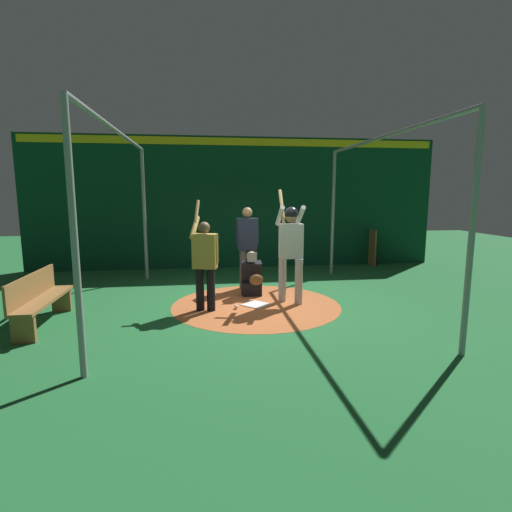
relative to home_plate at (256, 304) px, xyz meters
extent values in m
plane|color=#216633|center=(0.00, 0.00, -0.01)|extent=(27.58, 27.58, 0.00)
cylinder|color=#B76033|center=(0.00, 0.00, -0.01)|extent=(3.21, 3.21, 0.01)
cube|color=white|center=(0.00, 0.00, 0.00)|extent=(0.59, 0.59, 0.01)
cylinder|color=#B3B3B7|center=(0.05, 0.82, 0.43)|extent=(0.15, 0.15, 0.88)
cylinder|color=#B3B3B7|center=(-0.19, 0.55, 0.43)|extent=(0.15, 0.15, 0.88)
cube|color=silver|center=(-0.07, 0.68, 1.20)|extent=(0.22, 0.44, 0.66)
cylinder|color=silver|center=(-0.17, 0.88, 1.68)|extent=(0.53, 0.09, 0.41)
cylinder|color=silver|center=(-0.17, 0.48, 1.68)|extent=(0.53, 0.09, 0.41)
sphere|color=#9E704C|center=(-0.07, 0.68, 1.66)|extent=(0.23, 0.23, 0.23)
sphere|color=black|center=(-0.07, 0.68, 1.72)|extent=(0.25, 0.25, 0.25)
cylinder|color=tan|center=(-0.29, 0.55, 1.81)|extent=(0.54, 0.06, 0.73)
cube|color=black|center=(-0.80, 0.01, 0.13)|extent=(0.40, 0.40, 0.29)
cube|color=black|center=(-0.76, 0.01, 0.49)|extent=(0.30, 0.40, 0.47)
sphere|color=tan|center=(-0.74, 0.01, 0.81)|extent=(0.21, 0.21, 0.21)
cube|color=gray|center=(-0.64, 0.01, 0.81)|extent=(0.03, 0.19, 0.19)
ellipsoid|color=brown|center=(-0.48, 0.07, 0.37)|extent=(0.12, 0.28, 0.22)
cylinder|color=#4C4C51|center=(-1.38, 0.09, 0.43)|extent=(0.15, 0.15, 0.88)
cylinder|color=#4C4C51|center=(-1.38, -0.11, 0.43)|extent=(0.15, 0.15, 0.88)
cube|color=#1E2338|center=(-1.38, -0.01, 1.21)|extent=(0.22, 0.42, 0.70)
cylinder|color=#1E2338|center=(-1.38, 0.19, 1.27)|extent=(0.09, 0.09, 0.59)
cylinder|color=#1E2338|center=(-1.38, -0.21, 1.27)|extent=(0.09, 0.09, 0.59)
sphere|color=#9E704C|center=(-1.38, -0.01, 1.69)|extent=(0.23, 0.23, 0.23)
cylinder|color=black|center=(0.25, -0.86, 0.38)|extent=(0.15, 0.15, 0.78)
cylinder|color=black|center=(0.20, -1.05, 0.38)|extent=(0.15, 0.15, 0.78)
cube|color=#AF8C3C|center=(0.22, -0.95, 1.08)|extent=(0.32, 0.46, 0.62)
cylinder|color=#AF8C3C|center=(0.27, -0.76, 1.13)|extent=(0.09, 0.09, 0.52)
cylinder|color=#AF8C3C|center=(0.08, -1.12, 1.50)|extent=(0.47, 0.20, 0.40)
sphere|color=brown|center=(0.22, -0.95, 1.50)|extent=(0.20, 0.20, 0.20)
cylinder|color=tan|center=(0.00, -1.10, 1.61)|extent=(0.46, 0.17, 0.74)
cube|color=#0C3D26|center=(-4.05, 0.00, 1.82)|extent=(0.20, 11.58, 3.67)
cube|color=yellow|center=(-3.94, 0.00, 3.51)|extent=(0.03, 11.35, 0.20)
cylinder|color=gray|center=(-2.69, -2.38, 1.56)|extent=(0.08, 0.08, 3.15)
cylinder|color=gray|center=(2.69, -2.38, 1.56)|extent=(0.08, 0.08, 3.15)
cylinder|color=gray|center=(-2.69, 2.38, 1.56)|extent=(0.08, 0.08, 3.15)
cylinder|color=gray|center=(2.69, 2.38, 1.56)|extent=(0.08, 0.08, 3.15)
cylinder|color=gray|center=(0.00, -2.38, 3.13)|extent=(5.39, 0.07, 0.07)
cylinder|color=gray|center=(0.00, 2.38, 3.13)|extent=(5.39, 0.07, 0.07)
cube|color=olive|center=(-3.80, 3.97, 0.51)|extent=(0.58, 0.04, 1.05)
cylinder|color=black|center=(-3.99, 4.03, 0.44)|extent=(0.06, 0.13, 0.90)
cylinder|color=tan|center=(-3.87, 4.03, 0.40)|extent=(0.06, 0.14, 0.82)
cylinder|color=olive|center=(-3.75, 4.03, 0.41)|extent=(0.06, 0.17, 0.84)
cylinder|color=black|center=(-3.63, 4.03, 0.42)|extent=(0.06, 0.13, 0.86)
cube|color=olive|center=(0.69, -3.53, 0.41)|extent=(1.79, 0.36, 0.05)
cube|color=olive|center=(0.69, -3.69, 0.64)|extent=(1.79, 0.04, 0.40)
cube|color=olive|center=(-0.08, -3.53, 0.19)|extent=(0.08, 0.32, 0.40)
cube|color=olive|center=(1.47, -3.53, 0.19)|extent=(0.08, 0.32, 0.40)
sphere|color=white|center=(-0.70, -0.77, 0.03)|extent=(0.07, 0.07, 0.07)
sphere|color=white|center=(0.21, -0.40, 0.03)|extent=(0.07, 0.07, 0.07)
camera|label=1|loc=(7.23, -0.98, 2.10)|focal=27.70mm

